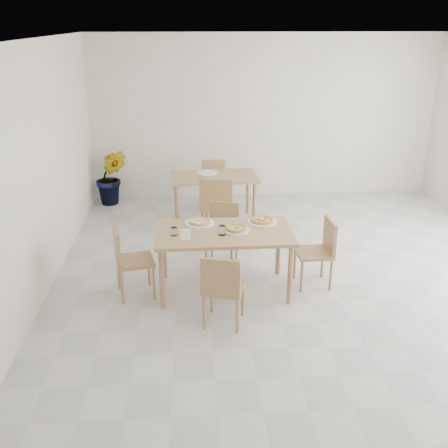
{
  "coord_description": "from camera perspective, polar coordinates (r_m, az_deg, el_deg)",
  "views": [
    {
      "loc": [
        -1.29,
        -5.57,
        2.99
      ],
      "look_at": [
        -0.93,
        -0.08,
        0.84
      ],
      "focal_mm": 42.0,
      "sensor_mm": 36.0,
      "label": 1
    }
  ],
  "objects": [
    {
      "name": "plate_margherita",
      "position": [
        5.94,
        1.33,
        -0.69
      ],
      "size": [
        0.3,
        0.3,
        0.02
      ],
      "primitive_type": "cylinder",
      "color": "white",
      "rests_on": "main_table"
    },
    {
      "name": "chair_back_n",
      "position": [
        8.81,
        -1.15,
        4.72
      ],
      "size": [
        0.41,
        0.41,
        0.8
      ],
      "rotation": [
        0.0,
        0.0,
        -0.04
      ],
      "color": "#A27351",
      "rests_on": "ground"
    },
    {
      "name": "chair_east",
      "position": [
        6.29,
        10.43,
        -2.56
      ],
      "size": [
        0.42,
        0.42,
        0.82
      ],
      "rotation": [
        0.0,
        0.0,
        -1.53
      ],
      "color": "#A27351",
      "rests_on": "ground"
    },
    {
      "name": "napkin_holder",
      "position": [
        5.67,
        -4.21,
        -1.28
      ],
      "size": [
        0.13,
        0.09,
        0.13
      ],
      "rotation": [
        0.0,
        0.0,
        0.31
      ],
      "color": "silver",
      "rests_on": "main_table"
    },
    {
      "name": "main_table",
      "position": [
        5.97,
        0.0,
        -1.48
      ],
      "size": [
        1.56,
        0.9,
        0.75
      ],
      "rotation": [
        0.0,
        0.0,
        0.01
      ],
      "color": "tan",
      "rests_on": "ground"
    },
    {
      "name": "potted_plant",
      "position": [
        9.17,
        -12.17,
        5.03
      ],
      "size": [
        0.56,
        0.47,
        0.96
      ],
      "primitive_type": "imported",
      "rotation": [
        0.0,
        0.0,
        0.08
      ],
      "color": "#24611D",
      "rests_on": "ground"
    },
    {
      "name": "tumbler_a",
      "position": [
        5.82,
        -0.21,
        -0.69
      ],
      "size": [
        0.08,
        0.08,
        0.11
      ],
      "primitive_type": "cylinder",
      "color": "white",
      "rests_on": "main_table"
    },
    {
      "name": "chair_west",
      "position": [
        6.03,
        -10.46,
        -3.53
      ],
      "size": [
        0.5,
        0.5,
        0.84
      ],
      "rotation": [
        0.0,
        0.0,
        1.8
      ],
      "color": "#A27351",
      "rests_on": "ground"
    },
    {
      "name": "pizza_margherita",
      "position": [
        5.93,
        1.34,
        -0.49
      ],
      "size": [
        0.28,
        0.28,
        0.03
      ],
      "rotation": [
        0.0,
        0.0,
        -0.16
      ],
      "color": "#F0CA71",
      "rests_on": "plate_margherita"
    },
    {
      "name": "chair_back_s",
      "position": [
        7.49,
        -0.75,
        2.28
      ],
      "size": [
        0.54,
        0.54,
        0.93
      ],
      "rotation": [
        0.0,
        0.0,
        2.95
      ],
      "color": "#A27351",
      "rests_on": "ground"
    },
    {
      "name": "pizza_pepperoni",
      "position": [
        6.19,
        4.16,
        0.44
      ],
      "size": [
        0.34,
        0.34,
        0.03
      ],
      "rotation": [
        0.0,
        0.0,
        0.28
      ],
      "color": "#F0CA71",
      "rests_on": "plate_pepperoni"
    },
    {
      "name": "chair_south",
      "position": [
        5.35,
        -0.18,
        -6.73
      ],
      "size": [
        0.5,
        0.5,
        0.81
      ],
      "rotation": [
        0.0,
        0.0,
        2.87
      ],
      "color": "#A27351",
      "rests_on": "ground"
    },
    {
      "name": "chair_north",
      "position": [
        6.79,
        -0.14,
        -0.52
      ],
      "size": [
        0.48,
        0.48,
        0.79
      ],
      "rotation": [
        0.0,
        0.0,
        -0.27
      ],
      "color": "#A27351",
      "rests_on": "ground"
    },
    {
      "name": "plate_mushroom",
      "position": [
        6.15,
        -2.66,
        0.08
      ],
      "size": [
        0.34,
        0.34,
        0.02
      ],
      "primitive_type": "cylinder",
      "color": "white",
      "rests_on": "main_table"
    },
    {
      "name": "second_table",
      "position": [
        8.1,
        -1.08,
        4.61
      ],
      "size": [
        1.35,
        0.82,
        0.75
      ],
      "rotation": [
        0.0,
        0.0,
        0.06
      ],
      "color": "#A27351",
      "rests_on": "ground"
    },
    {
      "name": "pizza_mushroom",
      "position": [
        6.14,
        -2.67,
        0.28
      ],
      "size": [
        0.26,
        0.26,
        0.03
      ],
      "rotation": [
        0.0,
        0.0,
        0.01
      ],
      "color": "#F0CA71",
      "rests_on": "plate_mushroom"
    },
    {
      "name": "plate_pepperoni",
      "position": [
        6.2,
        4.15,
        0.24
      ],
      "size": [
        0.35,
        0.35,
        0.02
      ],
      "primitive_type": "cylinder",
      "color": "white",
      "rests_on": "main_table"
    },
    {
      "name": "tumbler_b",
      "position": [
        5.83,
        -5.46,
        -0.82
      ],
      "size": [
        0.07,
        0.07,
        0.09
      ],
      "primitive_type": "cylinder",
      "color": "white",
      "rests_on": "main_table"
    },
    {
      "name": "fork_b",
      "position": [
        5.83,
        -4.0,
        -1.24
      ],
      "size": [
        0.04,
        0.19,
        0.01
      ],
      "primitive_type": "cube",
      "rotation": [
        0.0,
        0.0,
        0.11
      ],
      "color": "silver",
      "rests_on": "main_table"
    },
    {
      "name": "plate_empty",
      "position": [
        8.21,
        -1.87,
        5.62
      ],
      "size": [
        0.31,
        0.31,
        0.02
      ],
      "primitive_type": "cylinder",
      "color": "white",
      "rests_on": "second_table"
    },
    {
      "name": "fork_a",
      "position": [
        5.72,
        -1.89,
        -1.65
      ],
      "size": [
        0.08,
        0.18,
        0.01
      ],
      "primitive_type": "cube",
      "rotation": [
        0.0,
        0.0,
        -0.34
      ],
      "color": "silver",
      "rests_on": "main_table"
    }
  ]
}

